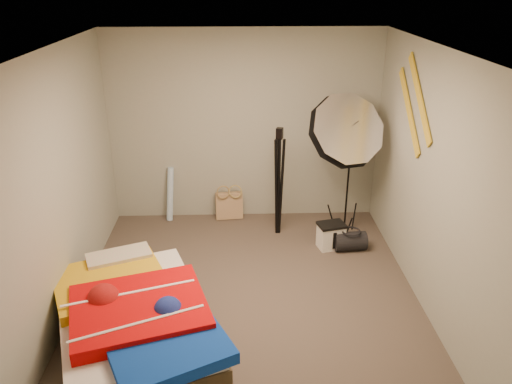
{
  "coord_description": "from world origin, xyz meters",
  "views": [
    {
      "loc": [
        -0.07,
        -4.25,
        3.09
      ],
      "look_at": [
        0.1,
        0.6,
        0.95
      ],
      "focal_mm": 35.0,
      "sensor_mm": 36.0,
      "label": 1
    }
  ],
  "objects_px": {
    "wrapping_roll": "(170,194)",
    "camera_tripod": "(279,175)",
    "camera_case": "(331,236)",
    "bed": "(134,320)",
    "photo_umbrella": "(344,132)",
    "tote_bag": "(229,205)",
    "duffel_bag": "(350,241)"
  },
  "relations": [
    {
      "from": "camera_tripod",
      "to": "camera_case",
      "type": "bearing_deg",
      "value": -33.29
    },
    {
      "from": "bed",
      "to": "wrapping_roll",
      "type": "bearing_deg",
      "value": 89.54
    },
    {
      "from": "photo_umbrella",
      "to": "camera_tripod",
      "type": "xyz_separation_m",
      "value": [
        -0.75,
        0.13,
        -0.58
      ]
    },
    {
      "from": "camera_case",
      "to": "photo_umbrella",
      "type": "distance_m",
      "value": 1.27
    },
    {
      "from": "tote_bag",
      "to": "bed",
      "type": "bearing_deg",
      "value": -113.76
    },
    {
      "from": "tote_bag",
      "to": "bed",
      "type": "relative_size",
      "value": 0.17
    },
    {
      "from": "wrapping_roll",
      "to": "camera_case",
      "type": "bearing_deg",
      "value": -22.83
    },
    {
      "from": "wrapping_roll",
      "to": "duffel_bag",
      "type": "bearing_deg",
      "value": -22.16
    },
    {
      "from": "wrapping_roll",
      "to": "photo_umbrella",
      "type": "bearing_deg",
      "value": -15.07
    },
    {
      "from": "duffel_bag",
      "to": "camera_case",
      "type": "bearing_deg",
      "value": 159.65
    },
    {
      "from": "tote_bag",
      "to": "wrapping_roll",
      "type": "height_order",
      "value": "wrapping_roll"
    },
    {
      "from": "camera_case",
      "to": "bed",
      "type": "distance_m",
      "value": 2.65
    },
    {
      "from": "bed",
      "to": "camera_tripod",
      "type": "relative_size",
      "value": 1.51
    },
    {
      "from": "camera_case",
      "to": "duffel_bag",
      "type": "height_order",
      "value": "camera_case"
    },
    {
      "from": "camera_case",
      "to": "bed",
      "type": "xyz_separation_m",
      "value": [
        -2.06,
        -1.66,
        0.11
      ]
    },
    {
      "from": "wrapping_roll",
      "to": "camera_case",
      "type": "xyz_separation_m",
      "value": [
        2.04,
        -0.86,
        -0.21
      ]
    },
    {
      "from": "wrapping_roll",
      "to": "camera_tripod",
      "type": "bearing_deg",
      "value": -17.68
    },
    {
      "from": "tote_bag",
      "to": "camera_tripod",
      "type": "distance_m",
      "value": 0.99
    },
    {
      "from": "wrapping_roll",
      "to": "camera_tripod",
      "type": "relative_size",
      "value": 0.52
    },
    {
      "from": "photo_umbrella",
      "to": "tote_bag",
      "type": "bearing_deg",
      "value": 157.04
    },
    {
      "from": "tote_bag",
      "to": "camera_tripod",
      "type": "height_order",
      "value": "camera_tripod"
    },
    {
      "from": "bed",
      "to": "photo_umbrella",
      "type": "height_order",
      "value": "photo_umbrella"
    },
    {
      "from": "bed",
      "to": "camera_tripod",
      "type": "distance_m",
      "value": 2.58
    },
    {
      "from": "tote_bag",
      "to": "wrapping_roll",
      "type": "relative_size",
      "value": 0.5
    },
    {
      "from": "tote_bag",
      "to": "bed",
      "type": "distance_m",
      "value": 2.65
    },
    {
      "from": "bed",
      "to": "photo_umbrella",
      "type": "distance_m",
      "value": 3.13
    },
    {
      "from": "camera_case",
      "to": "camera_tripod",
      "type": "distance_m",
      "value": 0.99
    },
    {
      "from": "tote_bag",
      "to": "duffel_bag",
      "type": "bearing_deg",
      "value": -37.98
    },
    {
      "from": "camera_case",
      "to": "camera_tripod",
      "type": "height_order",
      "value": "camera_tripod"
    },
    {
      "from": "wrapping_roll",
      "to": "duffel_bag",
      "type": "xyz_separation_m",
      "value": [
        2.26,
        -0.92,
        -0.25
      ]
    },
    {
      "from": "duffel_bag",
      "to": "photo_umbrella",
      "type": "height_order",
      "value": "photo_umbrella"
    },
    {
      "from": "duffel_bag",
      "to": "bed",
      "type": "bearing_deg",
      "value": -149.51
    }
  ]
}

